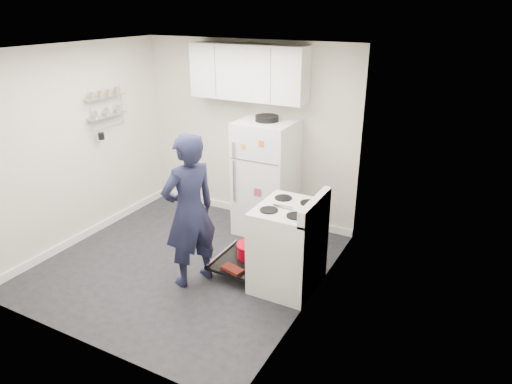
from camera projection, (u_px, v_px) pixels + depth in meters
The scene contains 7 objects.
room at pixel (179, 168), 5.13m from camera, with size 3.21×3.21×2.51m.
electric_range at pixel (287, 247), 4.95m from camera, with size 0.66×0.76×1.10m.
open_oven_door at pixel (245, 255), 5.33m from camera, with size 0.55×0.71×0.24m.
refrigerator at pixel (266, 177), 6.08m from camera, with size 0.72×0.74×1.61m.
upper_cabinets at pixel (248, 72), 5.88m from camera, with size 1.60×0.33×0.70m, color silver.
wall_shelf_rack at pixel (106, 106), 5.96m from camera, with size 0.14×0.60×0.61m.
person at pixel (190, 211), 4.87m from camera, with size 0.63×0.41×1.73m, color #171A35.
Camera 1 is at (2.98, -3.86, 2.91)m, focal length 32.00 mm.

